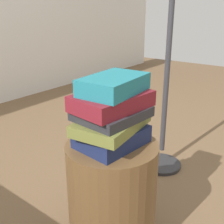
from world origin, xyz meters
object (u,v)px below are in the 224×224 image
object	(u,v)px
book_maroon	(111,101)
book_teal	(114,84)
side_table	(112,195)
book_charcoal	(111,113)
book_navy	(113,136)
book_olive	(111,124)

from	to	relation	value
book_maroon	book_teal	size ratio (longest dim) A/B	1.11
side_table	book_charcoal	world-z (taller)	book_charcoal
book_navy	book_teal	distance (m)	0.19
book_charcoal	book_teal	size ratio (longest dim) A/B	0.98
book_maroon	book_teal	xyz separation A→B (m)	(0.02, 0.00, 0.06)
book_navy	book_maroon	world-z (taller)	book_maroon
book_charcoal	book_olive	bearing A→B (deg)	-77.74
book_navy	book_maroon	distance (m)	0.14
book_teal	book_navy	bearing A→B (deg)	-158.05
side_table	book_maroon	size ratio (longest dim) A/B	1.64
side_table	book_charcoal	distance (m)	0.34
book_navy	book_teal	bearing A→B (deg)	31.37
book_navy	book_charcoal	xyz separation A→B (m)	(-0.01, 0.00, 0.09)
book_olive	book_navy	bearing A→B (deg)	-30.70
side_table	book_navy	size ratio (longest dim) A/B	1.84
book_olive	book_maroon	size ratio (longest dim) A/B	1.05
side_table	book_teal	distance (m)	0.44
book_navy	book_charcoal	size ratio (longest dim) A/B	1.01
book_olive	side_table	bearing A→B (deg)	-13.07
book_teal	book_maroon	bearing A→B (deg)	-174.07
side_table	book_navy	world-z (taller)	book_navy
book_charcoal	book_teal	bearing A→B (deg)	0.43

